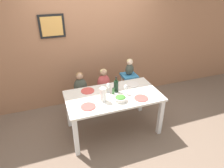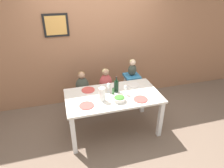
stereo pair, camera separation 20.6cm
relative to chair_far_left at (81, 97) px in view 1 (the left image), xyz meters
The scene contains 19 objects.
ground_plane 0.90m from the chair_far_left, 57.62° to the right, with size 14.00×14.00×0.00m, color #705B4C.
wall_back 1.17m from the chair_far_left, 50.09° to the left, with size 10.00×0.09×2.70m.
dining_table 0.85m from the chair_far_left, 57.62° to the right, with size 1.60×0.87×0.74m.
chair_far_left is the anchor object (origin of this frame).
chair_far_center 0.47m from the chair_far_left, ahead, with size 0.36×0.38×0.47m.
chair_right_highchair 1.05m from the chair_far_left, ahead, with size 0.31×0.32×0.72m.
person_child_left 0.30m from the chair_far_left, 90.00° to the left, with size 0.26×0.18×0.46m.
person_child_center 0.56m from the chair_far_left, ahead, with size 0.26×0.18×0.46m.
person_baby_right 1.15m from the chair_far_left, ahead, with size 0.18×0.13×0.34m.
wine_bottle 0.91m from the chair_far_left, 48.87° to the right, with size 0.08×0.08×0.30m.
paper_towel_roll 0.94m from the chair_far_left, 74.56° to the right, with size 0.10×0.10×0.23m.
wine_glass_near 1.07m from the chair_far_left, 48.10° to the right, with size 0.07×0.07×0.17m.
wine_glass_far 0.83m from the chair_far_left, 55.14° to the right, with size 0.07×0.07×0.17m.
salad_bowl_large 1.08m from the chair_far_left, 61.51° to the right, with size 0.20×0.20×0.09m.
dinner_plate_front_left 0.95m from the chair_far_left, 93.40° to the right, with size 0.23×0.23×0.01m.
dinner_plate_back_left 0.55m from the chair_far_left, 82.75° to the right, with size 0.23×0.23×0.01m.
dinner_plate_back_right 1.07m from the chair_far_left, 26.78° to the right, with size 0.23×0.23×0.01m.
dinner_plate_front_right 1.30m from the chair_far_left, 48.49° to the right, with size 0.23×0.23×0.01m.
condiment_bottle_hot_sauce 0.89m from the chair_far_left, 55.29° to the right, with size 0.04×0.04×0.13m.
Camera 1 is at (-0.99, -2.71, 2.52)m, focal length 32.00 mm.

